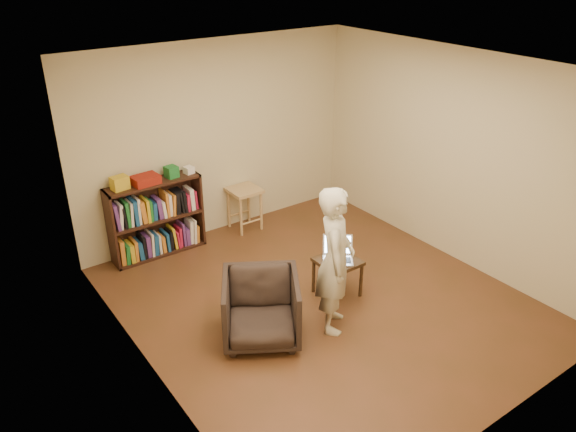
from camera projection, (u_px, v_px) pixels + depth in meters
floor at (321, 301)px, 6.34m from camera, size 4.50×4.50×0.00m
ceiling at (328, 68)px, 5.20m from camera, size 4.50×4.50×0.00m
wall_back at (217, 139)px, 7.41m from camera, size 4.00×0.00×4.00m
wall_left at (140, 252)px, 4.72m from camera, size 0.00×4.50×4.50m
wall_right at (452, 157)px, 6.82m from camera, size 0.00×4.50×4.50m
bookshelf at (156, 222)px, 7.14m from camera, size 1.20×0.30×1.00m
box_yellow at (120, 183)px, 6.64m from camera, size 0.22×0.17×0.16m
red_cloth at (145, 180)px, 6.80m from camera, size 0.34×0.26×0.11m
box_green at (171, 172)px, 6.99m from camera, size 0.16×0.16×0.14m
box_white at (189, 170)px, 7.12m from camera, size 0.13×0.13×0.09m
stool at (244, 197)px, 7.74m from camera, size 0.42×0.42×0.60m
armchair at (261, 309)px, 5.61m from camera, size 1.04×1.05×0.70m
side_table at (338, 266)px, 6.31m from camera, size 0.44×0.44×0.45m
laptop at (338, 254)px, 6.28m from camera, size 0.47×0.47×0.23m
person at (335, 260)px, 5.60m from camera, size 0.66×0.68×1.58m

